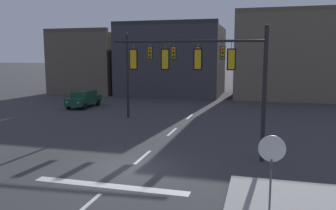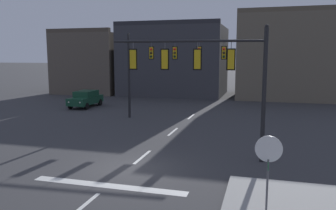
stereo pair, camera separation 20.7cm
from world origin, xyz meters
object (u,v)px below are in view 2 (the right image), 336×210
at_px(stop_sign, 268,159).
at_px(signal_mast_near_side, 209,69).
at_px(signal_mast_far_side, 166,59).
at_px(car_lot_nearside, 86,98).

bearing_deg(stop_sign, signal_mast_near_side, 112.58).
distance_m(signal_mast_far_side, car_lot_nearside, 10.97).
xyz_separation_m(signal_mast_near_side, car_lot_nearside, (-14.40, 14.00, -3.58)).
bearing_deg(car_lot_nearside, signal_mast_near_side, -44.20).
xyz_separation_m(signal_mast_near_side, stop_sign, (2.71, -6.52, -2.29)).
bearing_deg(car_lot_nearside, stop_sign, -50.18).
bearing_deg(signal_mast_near_side, car_lot_nearside, 135.80).
bearing_deg(stop_sign, signal_mast_far_side, 115.04).
relative_size(signal_mast_far_side, car_lot_nearside, 1.96).
height_order(signal_mast_near_side, signal_mast_far_side, signal_mast_far_side).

